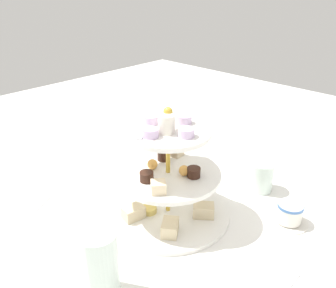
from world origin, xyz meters
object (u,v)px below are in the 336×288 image
water_glass_tall_right (100,265)px  butter_knife_left (52,192)px  water_glass_short_left (261,176)px  tiered_serving_stand (168,183)px  water_glass_mid_back (181,150)px  teacup_with_saucer (289,214)px

water_glass_tall_right → butter_knife_left: size_ratio=0.80×
water_glass_tall_right → butter_knife_left: water_glass_tall_right is taller
water_glass_short_left → butter_knife_left: (0.39, -0.38, -0.04)m
tiered_serving_stand → butter_knife_left: size_ratio=1.73×
water_glass_short_left → water_glass_mid_back: 0.24m
water_glass_tall_right → teacup_with_saucer: water_glass_tall_right is taller
water_glass_mid_back → butter_knife_left: bearing=-22.8°
tiered_serving_stand → water_glass_short_left: 0.27m
teacup_with_saucer → water_glass_mid_back: 0.37m
butter_knife_left → water_glass_mid_back: water_glass_mid_back is taller
water_glass_mid_back → teacup_with_saucer: bearing=85.2°
water_glass_tall_right → water_glass_short_left: size_ratio=1.72×
water_glass_tall_right → tiered_serving_stand: bearing=-162.3°
water_glass_tall_right → teacup_with_saucer: bearing=161.1°
teacup_with_saucer → water_glass_mid_back: (-0.03, -0.36, 0.03)m
water_glass_tall_right → teacup_with_saucer: 0.45m
water_glass_short_left → water_glass_mid_back: size_ratio=0.74×
water_glass_tall_right → water_glass_mid_back: (-0.45, -0.22, -0.01)m
water_glass_short_left → teacup_with_saucer: bearing=57.0°
water_glass_tall_right → teacup_with_saucer: (-0.42, 0.14, -0.04)m
teacup_with_saucer → water_glass_mid_back: bearing=-94.8°
water_glass_mid_back → tiered_serving_stand: bearing=34.7°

